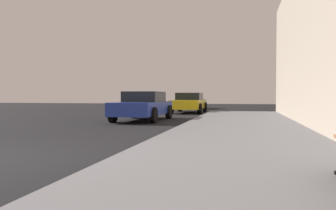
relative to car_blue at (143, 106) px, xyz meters
The scene contains 5 objects.
ground_plane 9.34m from the car_blue, 87.92° to the right, with size 80.00×80.00×0.00m, color black.
sidewalk 10.28m from the car_blue, 65.01° to the right, with size 4.00×32.00×0.15m, color slate.
car_blue is the anchor object (origin of this frame).
car_yellow 7.22m from the car_blue, 82.75° to the left, with size 1.94×4.46×1.27m.
car_green 14.09m from the car_blue, 89.91° to the left, with size 2.05×4.16×1.27m.
Camera 1 is at (4.01, -5.22, 1.09)m, focal length 36.69 mm.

